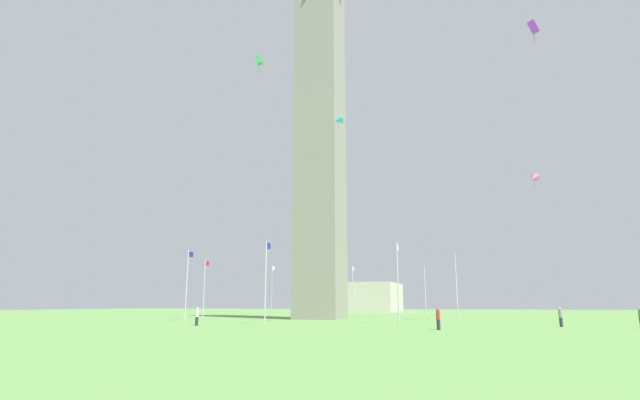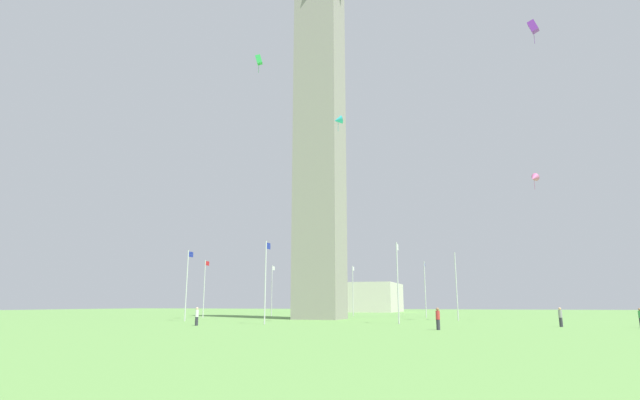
{
  "view_description": "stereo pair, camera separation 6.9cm",
  "coord_description": "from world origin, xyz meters",
  "px_view_note": "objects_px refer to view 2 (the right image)",
  "views": [
    {
      "loc": [
        -64.35,
        -21.02,
        2.01
      ],
      "look_at": [
        0.0,
        0.0,
        16.28
      ],
      "focal_mm": 27.69,
      "sensor_mm": 36.0,
      "label": 1
    },
    {
      "loc": [
        -64.33,
        -21.08,
        2.01
      ],
      "look_at": [
        0.0,
        0.0,
        16.28
      ],
      "focal_mm": 27.69,
      "sensor_mm": 36.0,
      "label": 2
    }
  ],
  "objects_px": {
    "flagpole_n": "(353,288)",
    "flagpole_s": "(266,278)",
    "flagpole_se": "(187,282)",
    "person_gray_shirt": "(560,317)",
    "flagpole_w": "(456,283)",
    "person_white_shirt": "(197,316)",
    "flagpole_e": "(205,286)",
    "flagpole_sw": "(398,279)",
    "person_red_shirt": "(438,319)",
    "distant_building": "(368,298)",
    "flagpole_nw": "(425,287)",
    "kite_cyan_delta": "(338,120)",
    "obelisk_monument": "(320,123)",
    "kite_purple_box": "(533,27)",
    "flagpole_ne": "(272,288)",
    "kite_green_box": "(259,60)",
    "kite_pink_delta": "(534,178)"
  },
  "relations": [
    {
      "from": "flagpole_ne",
      "to": "flagpole_s",
      "type": "bearing_deg",
      "value": -157.5
    },
    {
      "from": "flagpole_w",
      "to": "person_white_shirt",
      "type": "height_order",
      "value": "flagpole_w"
    },
    {
      "from": "flagpole_e",
      "to": "person_gray_shirt",
      "type": "bearing_deg",
      "value": -108.23
    },
    {
      "from": "flagpole_nw",
      "to": "kite_cyan_delta",
      "type": "relative_size",
      "value": 4.5
    },
    {
      "from": "person_white_shirt",
      "to": "flagpole_ne",
      "type": "bearing_deg",
      "value": -9.5
    },
    {
      "from": "kite_green_box",
      "to": "distant_building",
      "type": "height_order",
      "value": "kite_green_box"
    },
    {
      "from": "flagpole_n",
      "to": "flagpole_s",
      "type": "bearing_deg",
      "value": 180.0
    },
    {
      "from": "kite_purple_box",
      "to": "flagpole_ne",
      "type": "bearing_deg",
      "value": 64.29
    },
    {
      "from": "flagpole_se",
      "to": "person_gray_shirt",
      "type": "bearing_deg",
      "value": -93.26
    },
    {
      "from": "flagpole_e",
      "to": "person_gray_shirt",
      "type": "distance_m",
      "value": 47.8
    },
    {
      "from": "kite_pink_delta",
      "to": "kite_green_box",
      "type": "distance_m",
      "value": 36.99
    },
    {
      "from": "person_gray_shirt",
      "to": "kite_purple_box",
      "type": "xyz_separation_m",
      "value": [
        7.73,
        -1.11,
        32.81
      ]
    },
    {
      "from": "kite_cyan_delta",
      "to": "flagpole_ne",
      "type": "bearing_deg",
      "value": 35.46
    },
    {
      "from": "kite_cyan_delta",
      "to": "flagpole_sw",
      "type": "bearing_deg",
      "value": -68.56
    },
    {
      "from": "flagpole_ne",
      "to": "kite_purple_box",
      "type": "distance_m",
      "value": 54.13
    },
    {
      "from": "person_white_shirt",
      "to": "kite_green_box",
      "type": "xyz_separation_m",
      "value": [
        11.11,
        -0.32,
        31.8
      ]
    },
    {
      "from": "flagpole_w",
      "to": "person_white_shirt",
      "type": "relative_size",
      "value": 4.93
    },
    {
      "from": "flagpole_sw",
      "to": "person_gray_shirt",
      "type": "distance_m",
      "value": 15.41
    },
    {
      "from": "obelisk_monument",
      "to": "flagpole_ne",
      "type": "xyz_separation_m",
      "value": [
        12.69,
        12.63,
        -23.19
      ]
    },
    {
      "from": "flagpole_ne",
      "to": "flagpole_nw",
      "type": "distance_m",
      "value": 25.26
    },
    {
      "from": "flagpole_nw",
      "to": "flagpole_w",
      "type": "bearing_deg",
      "value": -157.5
    },
    {
      "from": "flagpole_n",
      "to": "flagpole_s",
      "type": "height_order",
      "value": "same"
    },
    {
      "from": "person_gray_shirt",
      "to": "distant_building",
      "type": "distance_m",
      "value": 83.91
    },
    {
      "from": "flagpole_nw",
      "to": "flagpole_s",
      "type": "bearing_deg",
      "value": 157.5
    },
    {
      "from": "person_red_shirt",
      "to": "flagpole_n",
      "type": "bearing_deg",
      "value": -45.38
    },
    {
      "from": "kite_pink_delta",
      "to": "flagpole_w",
      "type": "bearing_deg",
      "value": 76.15
    },
    {
      "from": "flagpole_nw",
      "to": "kite_cyan_delta",
      "type": "bearing_deg",
      "value": 168.33
    },
    {
      "from": "flagpole_n",
      "to": "kite_green_box",
      "type": "distance_m",
      "value": 40.93
    },
    {
      "from": "person_red_shirt",
      "to": "person_gray_shirt",
      "type": "distance_m",
      "value": 13.25
    },
    {
      "from": "flagpole_nw",
      "to": "distant_building",
      "type": "height_order",
      "value": "flagpole_nw"
    },
    {
      "from": "obelisk_monument",
      "to": "flagpole_se",
      "type": "relative_size",
      "value": 6.64
    },
    {
      "from": "person_gray_shirt",
      "to": "flagpole_se",
      "type": "bearing_deg",
      "value": 34.38
    },
    {
      "from": "distant_building",
      "to": "kite_cyan_delta",
      "type": "bearing_deg",
      "value": -169.43
    },
    {
      "from": "flagpole_w",
      "to": "person_red_shirt",
      "type": "distance_m",
      "value": 24.0
    },
    {
      "from": "obelisk_monument",
      "to": "kite_purple_box",
      "type": "height_order",
      "value": "obelisk_monument"
    },
    {
      "from": "kite_purple_box",
      "to": "distant_building",
      "type": "height_order",
      "value": "kite_purple_box"
    },
    {
      "from": "flagpole_sw",
      "to": "distant_building",
      "type": "height_order",
      "value": "flagpole_sw"
    },
    {
      "from": "flagpole_e",
      "to": "kite_pink_delta",
      "type": "xyz_separation_m",
      "value": [
        -2.4,
        -45.45,
        12.09
      ]
    },
    {
      "from": "distant_building",
      "to": "kite_purple_box",
      "type": "bearing_deg",
      "value": -152.46
    },
    {
      "from": "kite_pink_delta",
      "to": "kite_cyan_delta",
      "type": "distance_m",
      "value": 24.67
    },
    {
      "from": "flagpole_sw",
      "to": "person_gray_shirt",
      "type": "height_order",
      "value": "flagpole_sw"
    },
    {
      "from": "flagpole_se",
      "to": "flagpole_sw",
      "type": "height_order",
      "value": "same"
    },
    {
      "from": "flagpole_w",
      "to": "person_red_shirt",
      "type": "bearing_deg",
      "value": 179.13
    },
    {
      "from": "flagpole_sw",
      "to": "person_red_shirt",
      "type": "distance_m",
      "value": 12.66
    },
    {
      "from": "flagpole_se",
      "to": "distant_building",
      "type": "xyz_separation_m",
      "value": [
        74.08,
        -5.35,
        -1.0
      ]
    },
    {
      "from": "flagpole_w",
      "to": "kite_green_box",
      "type": "height_order",
      "value": "kite_green_box"
    },
    {
      "from": "obelisk_monument",
      "to": "flagpole_nw",
      "type": "distance_m",
      "value": 29.3
    },
    {
      "from": "flagpole_sw",
      "to": "person_gray_shirt",
      "type": "bearing_deg",
      "value": -98.76
    },
    {
      "from": "flagpole_s",
      "to": "flagpole_nw",
      "type": "bearing_deg",
      "value": -22.5
    },
    {
      "from": "flagpole_w",
      "to": "distant_building",
      "type": "xyz_separation_m",
      "value": [
        61.45,
        25.14,
        -1.0
      ]
    }
  ]
}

